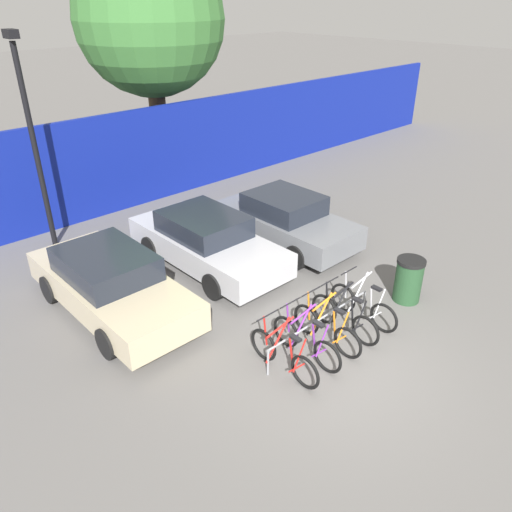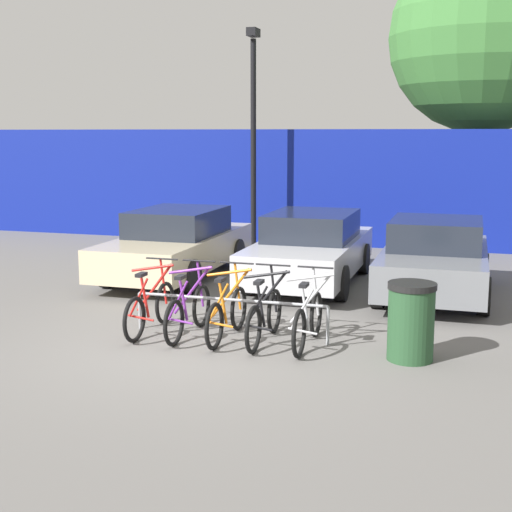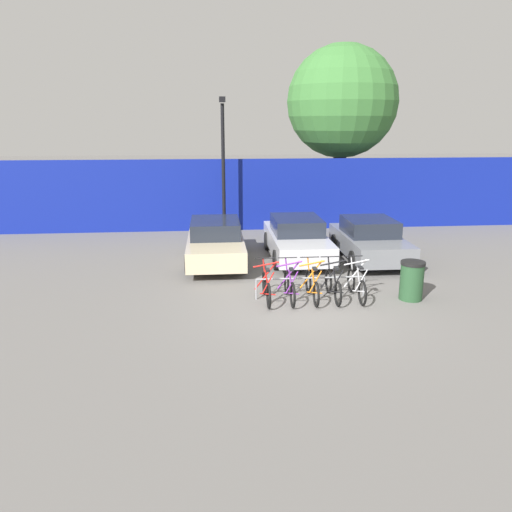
{
  "view_description": "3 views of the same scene",
  "coord_description": "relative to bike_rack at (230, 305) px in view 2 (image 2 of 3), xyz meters",
  "views": [
    {
      "loc": [
        -6.09,
        -4.33,
        6.24
      ],
      "look_at": [
        0.22,
        2.43,
        1.29
      ],
      "focal_mm": 35.0,
      "sensor_mm": 36.0,
      "label": 1
    },
    {
      "loc": [
        3.62,
        -8.83,
        2.94
      ],
      "look_at": [
        0.63,
        0.96,
        1.16
      ],
      "focal_mm": 50.0,
      "sensor_mm": 36.0,
      "label": 2
    },
    {
      "loc": [
        -2.23,
        -11.66,
        4.53
      ],
      "look_at": [
        -1.11,
        0.92,
        1.12
      ],
      "focal_mm": 35.0,
      "sensor_mm": 36.0,
      "label": 3
    }
  ],
  "objects": [
    {
      "name": "trash_bin",
      "position": [
        2.61,
        -0.34,
        0.04
      ],
      "size": [
        0.63,
        0.63,
        1.03
      ],
      "color": "#234728",
      "rests_on": "ground"
    },
    {
      "name": "car_silver",
      "position": [
        0.3,
        4.0,
        0.22
      ],
      "size": [
        1.91,
        4.48,
        1.4
      ],
      "color": "#B7B7BC",
      "rests_on": "ground"
    },
    {
      "name": "tree_behind_hoarding",
      "position": [
        3.38,
        10.62,
        4.89
      ],
      "size": [
        4.98,
        4.98,
        7.89
      ],
      "color": "brown",
      "rests_on": "ground"
    },
    {
      "name": "bicycle_black",
      "position": [
        0.57,
        -0.15,
        -0.1
      ],
      "size": [
        0.68,
        1.71,
        1.05
      ],
      "rotation": [
        0.0,
        0.0,
        -0.02
      ],
      "color": "black",
      "rests_on": "ground"
    },
    {
      "name": "ground_plane",
      "position": [
        -0.32,
        -0.68,
        -0.47
      ],
      "size": [
        120.0,
        120.0,
        0.0
      ],
      "primitive_type": "plane",
      "color": "#605E5B"
    },
    {
      "name": "bicycle_orange",
      "position": [
        0.01,
        -0.15,
        -0.1
      ],
      "size": [
        0.68,
        1.71,
        1.05
      ],
      "rotation": [
        0.0,
        0.0,
        -0.03
      ],
      "color": "black",
      "rests_on": "ground"
    },
    {
      "name": "lamp_post",
      "position": [
        -2.06,
        7.83,
        2.6
      ],
      "size": [
        0.24,
        0.44,
        5.46
      ],
      "color": "black",
      "rests_on": "ground"
    },
    {
      "name": "car_beige",
      "position": [
        -2.46,
        3.8,
        0.22
      ],
      "size": [
        1.91,
        4.56,
        1.4
      ],
      "color": "#C1B28E",
      "rests_on": "ground"
    },
    {
      "name": "car_grey",
      "position": [
        2.69,
        3.56,
        0.22
      ],
      "size": [
        1.91,
        4.08,
        1.4
      ],
      "color": "slate",
      "rests_on": "ground"
    },
    {
      "name": "bike_rack",
      "position": [
        0.0,
        0.0,
        0.0
      ],
      "size": [
        2.94,
        0.04,
        0.57
      ],
      "color": "gray",
      "rests_on": "ground"
    },
    {
      "name": "bicycle_red",
      "position": [
        -1.2,
        -0.15,
        -0.1
      ],
      "size": [
        0.68,
        1.71,
        1.05
      ],
      "rotation": [
        0.0,
        0.0,
        0.06
      ],
      "color": "black",
      "rests_on": "ground"
    },
    {
      "name": "bicycle_silver",
      "position": [
        1.2,
        -0.15,
        -0.1
      ],
      "size": [
        0.68,
        1.71,
        1.05
      ],
      "rotation": [
        0.0,
        0.0,
        -0.07
      ],
      "color": "black",
      "rests_on": "ground"
    },
    {
      "name": "bicycle_purple",
      "position": [
        -0.59,
        -0.15,
        -0.1
      ],
      "size": [
        0.68,
        1.71,
        1.05
      ],
      "rotation": [
        0.0,
        0.0,
        -0.07
      ],
      "color": "black",
      "rests_on": "ground"
    },
    {
      "name": "hoarding_wall",
      "position": [
        -0.32,
        8.82,
        1.04
      ],
      "size": [
        36.0,
        0.16,
        3.02
      ],
      "primitive_type": "cube",
      "color": "navy",
      "rests_on": "ground"
    }
  ]
}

